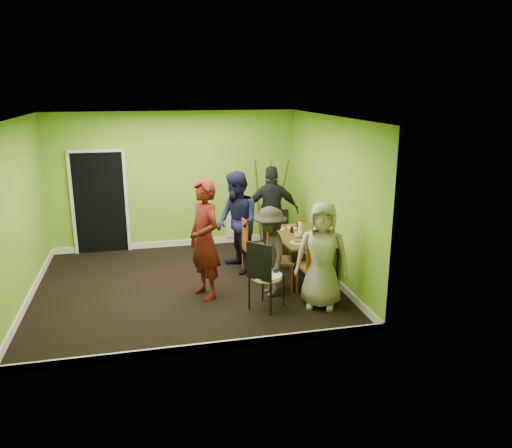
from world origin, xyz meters
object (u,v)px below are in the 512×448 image
Objects in this scene: chair_left_near at (275,255)px; person_left_far at (237,223)px; blue_bottle at (322,235)px; person_front_end at (322,255)px; chair_bentwood at (264,272)px; person_left_near at (270,252)px; person_back_end at (272,212)px; chair_front_end at (316,262)px; chair_back_end at (279,224)px; chair_left_far at (250,243)px; easel at (270,203)px; thermos at (300,227)px; orange_bottle at (297,229)px; person_standing at (205,240)px; dining_table at (303,238)px.

person_left_far is at bearing -141.64° from chair_left_near.
blue_bottle is 0.11× the size of person_front_end.
person_left_near reaches higher than chair_bentwood.
person_back_end is 2.49m from person_front_end.
chair_front_end is 1.00× the size of chair_bentwood.
chair_bentwood is 0.60× the size of person_back_end.
chair_back_end is 0.65× the size of person_left_near.
easel is at bearing 148.79° from chair_left_far.
chair_back_end is 4.10× the size of thermos.
person_left_near is (-0.73, -0.90, -0.06)m from orange_bottle.
easel is (0.75, 1.50, 0.34)m from chair_left_far.
chair_left_near is 0.74m from chair_front_end.
chair_front_end is at bearing -117.49° from blue_bottle.
person_back_end reaches higher than chair_left_near.
orange_bottle is 0.05× the size of person_back_end.
orange_bottle is at bearing 96.99° from thermos.
chair_left_far is 0.94× the size of chair_bentwood.
chair_left_far is 1.79m from person_front_end.
blue_bottle is 0.10× the size of person_standing.
chair_left_near is 0.56× the size of person_standing.
person_front_end is (-0.34, -0.93, -0.02)m from blue_bottle.
person_front_end is (-0.10, -1.39, -0.04)m from thermos.
person_left_near reaches higher than thermos.
easel is 0.63m from person_back_end.
easel reaches higher than blue_bottle.
dining_table is 0.81m from chair_left_near.
easel is at bearing 86.17° from chair_front_end.
person_back_end is at bearing 118.72° from chair_bentwood.
person_left_near is 1.96m from person_back_end.
blue_bottle is (0.22, -0.38, 0.15)m from dining_table.
chair_left_far is at bearing 161.65° from dining_table.
dining_table is 8.12× the size of blue_bottle.
chair_left_near is 0.99m from person_front_end.
chair_bentwood is at bearing -13.02° from chair_left_near.
chair_front_end is (0.03, -2.07, -0.06)m from chair_back_end.
chair_front_end is 2.83m from easel.
easel is 1.64m from person_left_far.
person_front_end reaches higher than chair_bentwood.
person_standing reaches higher than easel.
person_back_end reaches higher than orange_bottle.
person_left_near is at bearing -161.67° from blue_bottle.
chair_left_far is at bearing 62.57° from person_back_end.
person_left_near is at bearing -128.98° from orange_bottle.
person_front_end is at bearing 46.78° from person_left_near.
chair_left_far reaches higher than thermos.
orange_bottle is (0.60, 0.69, 0.20)m from chair_left_near.
person_left_near is at bearing 150.84° from chair_front_end.
thermos is at bearing 109.57° from person_back_end.
easel is at bearing 93.11° from orange_bottle.
chair_front_end is 2.21m from person_back_end.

